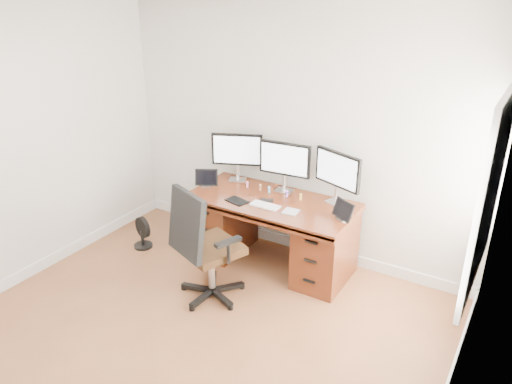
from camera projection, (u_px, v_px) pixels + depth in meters
The scene contains 20 objects.
ground at pixel (158, 369), 3.90m from camera, with size 4.50×4.50×0.00m, color brown.
back_wall at pixel (293, 131), 5.13m from camera, with size 4.00×0.10×2.70m, color silver.
right_wall at pixel (454, 296), 2.50m from camera, with size 0.10×4.50×2.70m.
desk at pixel (272, 229), 5.18m from camera, with size 1.70×0.80×0.75m.
office_chair at pixel (206, 263), 4.63m from camera, with size 0.78×0.78×1.13m.
floor_fan at pixel (142, 233), 5.58m from camera, with size 0.25×0.21×0.36m.
monitor_left at pixel (237, 151), 5.37m from camera, with size 0.52×0.25×0.53m.
monitor_center at pixel (285, 161), 5.09m from camera, with size 0.55×0.16×0.53m.
monitor_right at pixel (338, 171), 4.82m from camera, with size 0.53×0.23×0.53m.
tablet_left at pixel (206, 179), 5.31m from camera, with size 0.24×0.18×0.19m.
tablet_right at pixel (343, 212), 4.58m from camera, with size 0.24×0.18×0.19m.
keyboard at pixel (265, 206), 4.88m from camera, with size 0.30×0.13×0.01m, color white.
trackpad at pixel (291, 212), 4.76m from camera, with size 0.14×0.14×0.01m, color silver.
drawing_tablet at pixel (237, 201), 4.98m from camera, with size 0.22×0.14×0.01m, color black.
phone at pixel (267, 200), 5.00m from camera, with size 0.14×0.07×0.01m, color black.
figurine_pink at pixel (247, 184), 5.30m from camera, with size 0.03×0.03×0.07m.
figurine_brown at pixel (260, 187), 5.22m from camera, with size 0.03×0.03×0.07m.
figurine_blue at pixel (269, 189), 5.17m from camera, with size 0.03×0.03×0.07m.
figurine_purple at pixel (287, 193), 5.07m from camera, with size 0.03×0.03×0.07m.
figurine_orange at pixel (301, 196), 5.00m from camera, with size 0.03×0.03×0.07m.
Camera 1 is at (2.22, -2.19, 2.83)m, focal length 35.00 mm.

